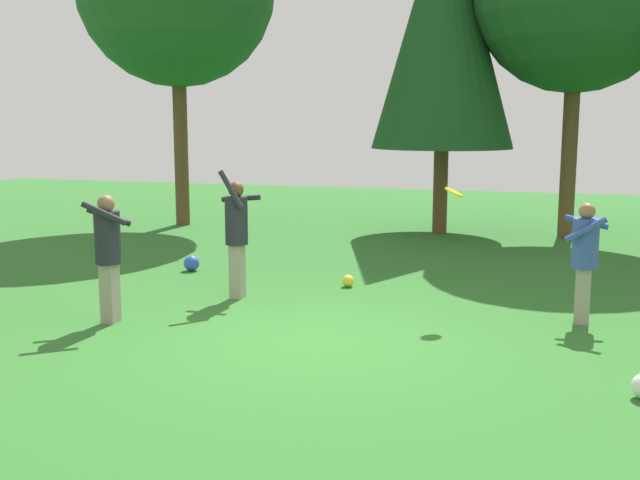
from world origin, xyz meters
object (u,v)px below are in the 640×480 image
(frisbee, at_px, (454,192))
(ball_blue, at_px, (192,263))
(person_thrower, at_px, (237,229))
(ball_yellow, at_px, (348,281))
(person_bystander, at_px, (108,247))
(person_catcher, at_px, (585,253))
(tree_center, at_px, (445,20))

(frisbee, height_order, ball_blue, frisbee)
(person_thrower, distance_m, ball_blue, 2.48)
(person_thrower, xyz_separation_m, ball_yellow, (1.41, 1.22, -0.96))
(person_bystander, bearing_deg, ball_yellow, 26.99)
(person_catcher, distance_m, ball_blue, 6.79)
(frisbee, distance_m, tree_center, 8.13)
(ball_blue, xyz_separation_m, tree_center, (3.61, 5.79, 4.74))
(person_thrower, height_order, ball_yellow, person_thrower)
(person_catcher, bearing_deg, ball_yellow, -16.61)
(frisbee, xyz_separation_m, tree_center, (-1.19, 7.39, 3.18))
(person_bystander, distance_m, tree_center, 10.47)
(ball_blue, xyz_separation_m, ball_yellow, (3.00, -0.44, -0.04))
(person_bystander, bearing_deg, tree_center, 48.21)
(person_catcher, height_order, tree_center, tree_center)
(frisbee, height_order, tree_center, tree_center)
(person_thrower, distance_m, person_catcher, 4.94)
(person_bystander, height_order, frisbee, frisbee)
(frisbee, bearing_deg, person_thrower, -178.87)
(ball_blue, bearing_deg, person_thrower, -46.29)
(tree_center, bearing_deg, person_catcher, -68.64)
(person_thrower, bearing_deg, frisbee, 0.00)
(frisbee, xyz_separation_m, ball_yellow, (-1.79, 1.16, -1.60))
(person_thrower, relative_size, person_catcher, 1.21)
(person_bystander, bearing_deg, frisbee, 0.00)
(person_thrower, bearing_deg, ball_blue, 132.58)
(tree_center, bearing_deg, person_bystander, -108.57)
(person_bystander, bearing_deg, person_catcher, -6.97)
(person_catcher, distance_m, ball_yellow, 3.84)
(person_thrower, xyz_separation_m, frisbee, (3.21, 0.06, 0.63))
(person_thrower, height_order, person_bystander, person_thrower)
(person_bystander, xyz_separation_m, tree_center, (3.10, 9.23, 3.86))
(ball_yellow, bearing_deg, tree_center, 84.45)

